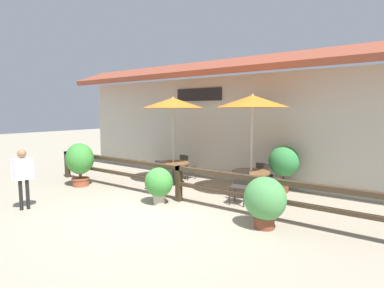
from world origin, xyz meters
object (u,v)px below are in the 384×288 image
object	(u,v)px
potted_plant_small_flowering	(80,161)
pedestrian	(23,171)
chair_middle_streetside	(240,185)
potted_plant_broad_leaf	(284,163)
patio_umbrella_near	(173,103)
dining_table_middle	(251,176)
patio_umbrella_middle	(252,102)
potted_plant_corner_fern	(265,200)
chair_near_streetside	(158,173)
potted_plant_entrance_palm	(159,183)
dining_table_near	(173,167)
chair_near_wallside	(187,165)
chair_middle_wallside	(264,175)

from	to	relation	value
potted_plant_small_flowering	pedestrian	xyz separation A→B (m)	(0.94, -2.21, 0.14)
chair_middle_streetside	potted_plant_broad_leaf	distance (m)	1.87
patio_umbrella_near	pedestrian	world-z (taller)	patio_umbrella_near
patio_umbrella_near	dining_table_middle	size ratio (longest dim) A/B	2.71
dining_table_middle	pedestrian	bearing A→B (deg)	-133.78
patio_umbrella_middle	potted_plant_small_flowering	size ratio (longest dim) A/B	2.07
dining_table_middle	potted_plant_corner_fern	distance (m)	2.30
chair_near_streetside	patio_umbrella_near	bearing A→B (deg)	91.13
chair_near_streetside	dining_table_middle	distance (m)	2.83
patio_umbrella_middle	dining_table_middle	distance (m)	2.08
potted_plant_entrance_palm	pedestrian	bearing A→B (deg)	-137.02
dining_table_middle	dining_table_near	bearing A→B (deg)	-178.27
patio_umbrella_middle	chair_near_wallside	bearing A→B (deg)	165.02
dining_table_near	potted_plant_broad_leaf	xyz separation A→B (m)	(3.32, 1.07, 0.31)
potted_plant_corner_fern	potted_plant_small_flowering	distance (m)	6.19
dining_table_middle	potted_plant_broad_leaf	world-z (taller)	potted_plant_broad_leaf
chair_near_streetside	potted_plant_small_flowering	distance (m)	2.59
dining_table_near	patio_umbrella_middle	xyz separation A→B (m)	(2.71, 0.08, 2.08)
dining_table_near	potted_plant_entrance_palm	size ratio (longest dim) A/B	1.11
patio_umbrella_middle	potted_plant_corner_fern	distance (m)	3.10
patio_umbrella_middle	pedestrian	size ratio (longest dim) A/B	1.93
dining_table_middle	patio_umbrella_near	bearing A→B (deg)	-178.27
chair_near_streetside	potted_plant_broad_leaf	world-z (taller)	potted_plant_broad_leaf
dining_table_near	chair_near_streetside	xyz separation A→B (m)	(0.03, -0.82, -0.09)
potted_plant_corner_fern	potted_plant_small_flowering	xyz separation A→B (m)	(-6.18, -0.05, 0.24)
patio_umbrella_middle	pedestrian	xyz separation A→B (m)	(-4.05, -4.23, -1.71)
potted_plant_small_flowering	patio_umbrella_middle	bearing A→B (deg)	22.01
patio_umbrella_near	pedestrian	distance (m)	4.68
chair_middle_streetside	potted_plant_broad_leaf	xyz separation A→B (m)	(0.56, 1.74, 0.39)
potted_plant_entrance_palm	potted_plant_corner_fern	bearing A→B (deg)	0.58
dining_table_near	potted_plant_broad_leaf	size ratio (longest dim) A/B	0.77
potted_plant_entrance_palm	potted_plant_corner_fern	xyz separation A→B (m)	(2.85, 0.03, 0.04)
dining_table_middle	potted_plant_entrance_palm	size ratio (longest dim) A/B	1.11
chair_near_wallside	potted_plant_corner_fern	world-z (taller)	potted_plant_corner_fern
patio_umbrella_near	potted_plant_corner_fern	distance (m)	4.81
chair_middle_streetside	pedestrian	world-z (taller)	pedestrian
potted_plant_broad_leaf	patio_umbrella_middle	bearing A→B (deg)	-121.33
dining_table_near	chair_near_streetside	world-z (taller)	chair_near_streetside
patio_umbrella_near	potted_plant_small_flowering	size ratio (longest dim) A/B	2.07
dining_table_middle	potted_plant_small_flowering	xyz separation A→B (m)	(-5.00, -2.02, 0.24)
dining_table_middle	potted_plant_broad_leaf	distance (m)	1.20
chair_middle_wallside	pedestrian	bearing A→B (deg)	46.32
patio_umbrella_middle	pedestrian	bearing A→B (deg)	-133.78
potted_plant_entrance_palm	patio_umbrella_near	bearing A→B (deg)	118.71
patio_umbrella_near	potted_plant_entrance_palm	bearing A→B (deg)	-61.29
potted_plant_entrance_palm	potted_plant_corner_fern	world-z (taller)	potted_plant_corner_fern
chair_near_wallside	potted_plant_entrance_palm	world-z (taller)	potted_plant_entrance_palm
patio_umbrella_middle	potted_plant_broad_leaf	distance (m)	2.12
chair_near_streetside	patio_umbrella_middle	world-z (taller)	patio_umbrella_middle
chair_near_wallside	potted_plant_broad_leaf	size ratio (longest dim) A/B	0.63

